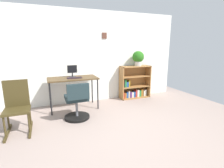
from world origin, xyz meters
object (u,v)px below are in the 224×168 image
object	(u,v)px
bookshelf_low	(134,84)
office_chair	(77,104)
keyboard	(74,78)
potted_plant_on_shelf	(138,58)
monitor	(72,71)
rocking_chair	(17,106)
desk	(73,80)

from	to	relation	value
bookshelf_low	office_chair	bearing A→B (deg)	-152.96
keyboard	potted_plant_on_shelf	world-z (taller)	potted_plant_on_shelf
monitor	rocking_chair	bearing A→B (deg)	-142.89
rocking_chair	bookshelf_low	xyz separation A→B (m)	(2.87, 1.01, -0.06)
office_chair	bookshelf_low	size ratio (longest dim) A/B	0.85
rocking_chair	desk	bearing A→B (deg)	34.06
rocking_chair	potted_plant_on_shelf	distance (m)	3.19
bookshelf_low	monitor	bearing A→B (deg)	-174.59
office_chair	bookshelf_low	distance (m)	2.05
desk	potted_plant_on_shelf	xyz separation A→B (m)	(1.86, 0.21, 0.46)
desk	keyboard	world-z (taller)	keyboard
office_chair	bookshelf_low	xyz separation A→B (m)	(1.82, 0.93, 0.06)
office_chair	rocking_chair	world-z (taller)	rocking_chair
desk	monitor	xyz separation A→B (m)	(0.01, 0.10, 0.20)
desk	office_chair	size ratio (longest dim) A/B	1.44
monitor	keyboard	world-z (taller)	monitor
monitor	office_chair	size ratio (longest dim) A/B	0.36
monitor	potted_plant_on_shelf	distance (m)	1.87
desk	monitor	size ratio (longest dim) A/B	4.01
monitor	rocking_chair	distance (m)	1.46
monitor	bookshelf_low	distance (m)	1.84
potted_plant_on_shelf	rocking_chair	bearing A→B (deg)	-162.17
office_chair	keyboard	bearing A→B (deg)	83.14
monitor	rocking_chair	xyz separation A→B (m)	(-1.11, -0.84, -0.44)
keyboard	bookshelf_low	distance (m)	1.82
rocking_chair	bookshelf_low	size ratio (longest dim) A/B	0.98
monitor	keyboard	xyz separation A→B (m)	(0.02, -0.17, -0.13)
desk	keyboard	xyz separation A→B (m)	(0.03, -0.08, 0.07)
desk	monitor	distance (m)	0.22
keyboard	rocking_chair	bearing A→B (deg)	-149.39
monitor	bookshelf_low	world-z (taller)	monitor
office_chair	monitor	bearing A→B (deg)	85.94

